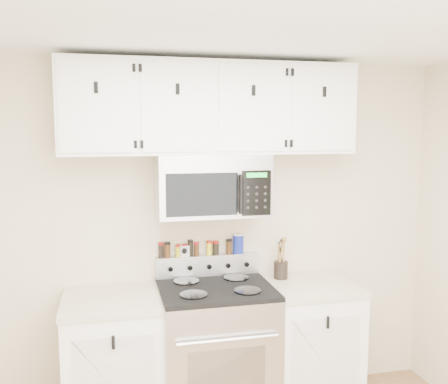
% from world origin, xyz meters
% --- Properties ---
extents(back_wall, '(3.50, 0.01, 2.50)m').
position_xyz_m(back_wall, '(0.00, 1.75, 1.25)').
color(back_wall, beige).
rests_on(back_wall, floor).
extents(range, '(0.76, 0.65, 1.10)m').
position_xyz_m(range, '(0.00, 1.43, 0.49)').
color(range, '#B7B7BA').
rests_on(range, floor).
extents(base_cabinet_left, '(0.64, 0.62, 0.92)m').
position_xyz_m(base_cabinet_left, '(-0.69, 1.45, 0.46)').
color(base_cabinet_left, white).
rests_on(base_cabinet_left, floor).
extents(base_cabinet_right, '(0.64, 0.62, 0.92)m').
position_xyz_m(base_cabinet_right, '(0.69, 1.45, 0.46)').
color(base_cabinet_right, white).
rests_on(base_cabinet_right, floor).
extents(microwave, '(0.76, 0.44, 0.42)m').
position_xyz_m(microwave, '(0.00, 1.55, 1.63)').
color(microwave, '#9E9EA3').
rests_on(microwave, back_wall).
extents(upper_cabinets, '(2.00, 0.35, 0.62)m').
position_xyz_m(upper_cabinets, '(-0.00, 1.58, 2.15)').
color(upper_cabinets, white).
rests_on(upper_cabinets, back_wall).
extents(utensil_crock, '(0.10, 0.10, 0.30)m').
position_xyz_m(utensil_crock, '(0.52, 1.60, 1.00)').
color(utensil_crock, black).
rests_on(utensil_crock, base_cabinet_right).
extents(kitchen_timer, '(0.08, 0.07, 0.08)m').
position_xyz_m(kitchen_timer, '(-0.18, 1.71, 1.14)').
color(kitchen_timer, silver).
rests_on(kitchen_timer, range).
extents(salt_canister, '(0.08, 0.08, 0.15)m').
position_xyz_m(salt_canister, '(0.23, 1.71, 1.17)').
color(salt_canister, '#162497').
rests_on(salt_canister, range).
extents(spice_jar_0, '(0.04, 0.04, 0.11)m').
position_xyz_m(spice_jar_0, '(-0.34, 1.71, 1.16)').
color(spice_jar_0, black).
rests_on(spice_jar_0, range).
extents(spice_jar_1, '(0.04, 0.04, 0.11)m').
position_xyz_m(spice_jar_1, '(-0.29, 1.71, 1.16)').
color(spice_jar_1, '#452610').
rests_on(spice_jar_1, range).
extents(spice_jar_2, '(0.04, 0.04, 0.09)m').
position_xyz_m(spice_jar_2, '(-0.22, 1.71, 1.14)').
color(spice_jar_2, gold).
rests_on(spice_jar_2, range).
extents(spice_jar_3, '(0.04, 0.04, 0.09)m').
position_xyz_m(spice_jar_3, '(-0.17, 1.71, 1.14)').
color(spice_jar_3, '#C78517').
rests_on(spice_jar_3, range).
extents(spice_jar_4, '(0.04, 0.04, 0.12)m').
position_xyz_m(spice_jar_4, '(-0.13, 1.71, 1.16)').
color(spice_jar_4, black).
rests_on(spice_jar_4, range).
extents(spice_jar_5, '(0.04, 0.04, 0.10)m').
position_xyz_m(spice_jar_5, '(-0.08, 1.71, 1.15)').
color(spice_jar_5, '#41250F').
rests_on(spice_jar_5, range).
extents(spice_jar_6, '(0.04, 0.04, 0.10)m').
position_xyz_m(spice_jar_6, '(0.01, 1.71, 1.15)').
color(spice_jar_6, yellow).
rests_on(spice_jar_6, range).
extents(spice_jar_7, '(0.05, 0.05, 0.10)m').
position_xyz_m(spice_jar_7, '(0.06, 1.71, 1.15)').
color(spice_jar_7, black).
rests_on(spice_jar_7, range).
extents(spice_jar_8, '(0.04, 0.04, 0.11)m').
position_xyz_m(spice_jar_8, '(0.16, 1.71, 1.15)').
color(spice_jar_8, '#452610').
rests_on(spice_jar_8, range).
extents(spice_jar_9, '(0.04, 0.04, 0.10)m').
position_xyz_m(spice_jar_9, '(0.22, 1.71, 1.15)').
color(spice_jar_9, gold).
rests_on(spice_jar_9, range).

